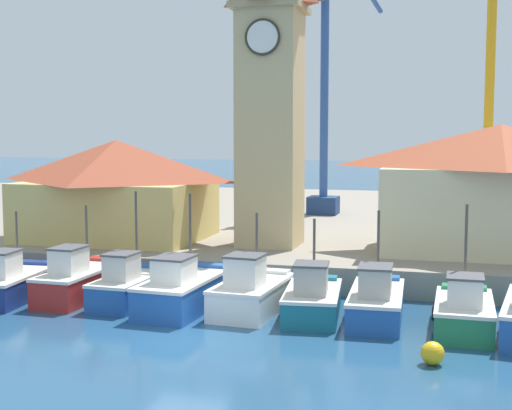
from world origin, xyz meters
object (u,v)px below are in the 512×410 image
Objects in this scene: fishing_boat_mid_right at (251,292)px; mooring_buoy at (433,353)px; fishing_boat_far_right at (464,311)px; fishing_boat_center at (183,290)px; fishing_boat_left_inner at (79,280)px; fishing_boat_right_inner at (312,298)px; fishing_boat_left_outer at (10,282)px; port_crane_far at (491,87)px; port_crane_near at (327,110)px; clock_tower at (270,87)px; warehouse_left at (117,188)px; fishing_boat_mid_left at (130,285)px; fishing_boat_right_outer at (376,301)px; warehouse_right at (499,188)px.

fishing_boat_mid_right reaches higher than mooring_buoy.
fishing_boat_center is at bearing 178.75° from fishing_boat_far_right.
fishing_boat_right_inner is (9.67, -0.31, -0.08)m from fishing_boat_left_inner.
fishing_boat_right_inner is (2.34, -0.07, -0.07)m from fishing_boat_mid_right.
port_crane_far is at bearing 46.10° from fishing_boat_left_outer.
fishing_boat_mid_right is 24.30m from port_crane_near.
fishing_boat_center is 0.32× the size of clock_tower.
fishing_boat_right_inner is at bearing -66.42° from clock_tower.
fishing_boat_mid_left is at bearing -60.98° from warehouse_left.
port_crane_near reaches higher than fishing_boat_left_inner.
fishing_boat_right_inner is (4.96, 0.21, -0.08)m from fishing_boat_center.
fishing_boat_left_outer is at bearing -177.21° from fishing_boat_right_outer.
warehouse_right is at bearing -53.40° from port_crane_near.
fishing_boat_right_outer is at bearing -0.11° from fishing_boat_mid_left.
port_crane_near is at bearing 88.71° from clock_tower.
fishing_boat_right_outer is at bearing 5.13° from fishing_boat_right_inner.
port_crane_far is at bearing 85.33° from fishing_boat_far_right.
fishing_boat_mid_left is at bearing -148.06° from warehouse_right.
fishing_boat_right_outer is 0.23× the size of port_crane_far.
fishing_boat_mid_right is (5.03, -0.16, 0.05)m from fishing_boat_mid_left.
fishing_boat_left_inner is 1.09× the size of fishing_boat_mid_left.
fishing_boat_far_right is 4.07m from mooring_buoy.
warehouse_left is at bearing 88.73° from fishing_boat_left_outer.
warehouse_left reaches higher than fishing_boat_right_inner.
port_crane_far reaches higher than warehouse_right.
fishing_boat_right_outer is 7.15× the size of mooring_buoy.
warehouse_left is (-14.41, 8.56, 3.13)m from fishing_boat_right_outer.
fishing_boat_center is at bearing -141.80° from warehouse_right.
fishing_boat_far_right reaches higher than fishing_boat_right_outer.
fishing_boat_mid_left is at bearing 8.42° from fishing_boat_left_outer.
port_crane_far is at bearing 53.40° from fishing_boat_mid_left.
fishing_boat_center is 24.63m from port_crane_far.
fishing_boat_far_right is (3.04, -0.64, -0.01)m from fishing_boat_right_outer.
fishing_boat_mid_right is 11.99m from clock_tower.
port_crane_near is at bearing 69.49° from fishing_boat_left_outer.
port_crane_far reaches higher than warehouse_left.
fishing_boat_right_outer is 24.84m from port_crane_near.
clock_tower is at bearing 54.97° from fishing_boat_left_inner.
clock_tower is at bearing -134.79° from port_crane_far.
fishing_boat_far_right is 6.29× the size of mooring_buoy.
fishing_boat_left_outer is 0.44× the size of warehouse_right.
fishing_boat_far_right is at bearing -2.85° from fishing_boat_left_inner.
fishing_boat_left_outer is 1.05× the size of fishing_boat_mid_right.
fishing_boat_left_outer is 21.82m from warehouse_right.
fishing_boat_center reaches higher than fishing_boat_left_inner.
fishing_boat_right_outer is at bearing -103.57° from port_crane_far.
warehouse_left is at bearing 144.12° from fishing_boat_right_inner.
warehouse_left is (-4.74, 8.54, 3.12)m from fishing_boat_mid_left.
fishing_boat_mid_right is 2.35m from fishing_boat_right_inner.
fishing_boat_left_inner is 9.32m from warehouse_left.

